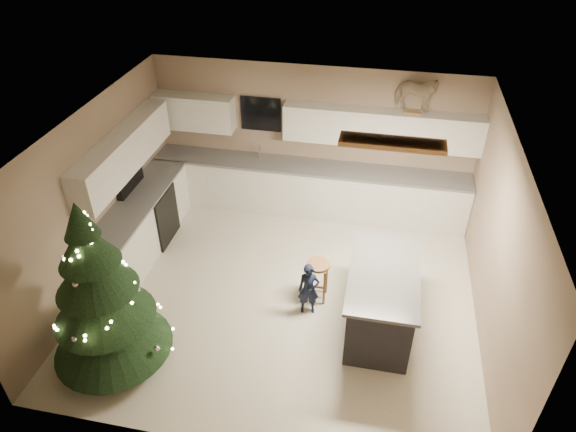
% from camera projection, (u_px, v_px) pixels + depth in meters
% --- Properties ---
extents(ground_plane, '(5.50, 5.50, 0.00)m').
position_uv_depth(ground_plane, '(283.00, 293.00, 7.61)').
color(ground_plane, beige).
extents(room_shell, '(5.52, 5.02, 2.61)m').
position_uv_depth(room_shell, '(284.00, 193.00, 6.60)').
color(room_shell, tan).
rests_on(room_shell, ground_plane).
extents(cabinetry, '(5.50, 3.20, 2.00)m').
position_uv_depth(cabinetry, '(250.00, 186.00, 8.65)').
color(cabinetry, silver).
rests_on(cabinetry, ground_plane).
extents(island, '(0.90, 1.70, 0.95)m').
position_uv_depth(island, '(381.00, 298.00, 6.83)').
color(island, black).
rests_on(island, ground_plane).
extents(bar_stool, '(0.33, 0.33, 0.64)m').
position_uv_depth(bar_stool, '(318.00, 272.00, 7.27)').
color(bar_stool, olive).
rests_on(bar_stool, ground_plane).
extents(christmas_tree, '(1.51, 1.46, 2.41)m').
position_uv_depth(christmas_tree, '(102.00, 302.00, 6.06)').
color(christmas_tree, '#3F2816').
rests_on(christmas_tree, ground_plane).
extents(toddler, '(0.33, 0.25, 0.82)m').
position_uv_depth(toddler, '(309.00, 289.00, 7.08)').
color(toddler, '#0E1B34').
rests_on(toddler, ground_plane).
extents(rocking_horse, '(0.76, 0.50, 0.61)m').
position_uv_depth(rocking_horse, '(416.00, 94.00, 7.89)').
color(rocking_horse, olive).
rests_on(rocking_horse, cabinetry).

